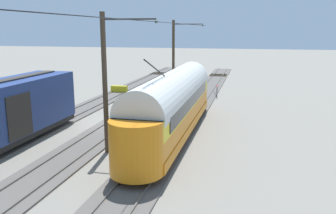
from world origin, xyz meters
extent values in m
plane|color=gray|center=(0.00, 0.00, 0.00)|extent=(220.00, 220.00, 0.00)
cube|color=#56514C|center=(-4.71, 0.00, 0.05)|extent=(2.80, 80.00, 0.10)
cube|color=#59544C|center=(-4.00, 0.00, 0.14)|extent=(0.07, 80.00, 0.08)
cube|color=#59544C|center=(-5.43, 0.00, 0.14)|extent=(0.07, 80.00, 0.08)
cube|color=#2D2316|center=(-4.71, -32.00, 0.11)|extent=(2.50, 0.24, 0.08)
cube|color=#2D2316|center=(-4.71, -31.35, 0.11)|extent=(2.50, 0.24, 0.08)
cube|color=#2D2316|center=(-4.71, -30.70, 0.11)|extent=(2.50, 0.24, 0.08)
cube|color=#2D2316|center=(-4.71, -30.05, 0.11)|extent=(2.50, 0.24, 0.08)
cube|color=#2D2316|center=(-4.71, -29.40, 0.11)|extent=(2.50, 0.24, 0.08)
cube|color=#56514C|center=(0.00, 0.00, 0.05)|extent=(2.80, 80.00, 0.10)
cube|color=#59544C|center=(0.72, 0.00, 0.14)|extent=(0.07, 80.00, 0.08)
cube|color=#59544C|center=(-0.72, 0.00, 0.14)|extent=(0.07, 80.00, 0.08)
cube|color=#2D2316|center=(0.00, -32.00, 0.11)|extent=(2.50, 0.24, 0.08)
cube|color=#2D2316|center=(0.00, -31.35, 0.11)|extent=(2.50, 0.24, 0.08)
cube|color=#2D2316|center=(0.00, -30.70, 0.11)|extent=(2.50, 0.24, 0.08)
cube|color=#2D2316|center=(0.00, -30.05, 0.11)|extent=(2.50, 0.24, 0.08)
cube|color=#2D2316|center=(0.00, -29.40, 0.11)|extent=(2.50, 0.24, 0.08)
cube|color=#56514C|center=(4.71, 0.00, 0.05)|extent=(2.80, 80.00, 0.10)
cube|color=#59544C|center=(5.43, 0.00, 0.14)|extent=(0.07, 80.00, 0.08)
cube|color=#59544C|center=(4.00, 0.00, 0.14)|extent=(0.07, 80.00, 0.08)
cube|color=#2D2316|center=(4.71, -32.00, 0.11)|extent=(2.50, 0.24, 0.08)
cube|color=#2D2316|center=(4.71, -31.35, 0.11)|extent=(2.50, 0.24, 0.08)
cube|color=#2D2316|center=(4.71, -30.70, 0.11)|extent=(2.50, 0.24, 0.08)
cube|color=#2D2316|center=(4.71, -30.05, 0.11)|extent=(2.50, 0.24, 0.08)
cube|color=#2D2316|center=(4.71, -29.40, 0.11)|extent=(2.50, 0.24, 0.08)
cube|color=orange|center=(-4.71, 1.35, 0.71)|extent=(2.65, 15.37, 0.55)
cube|color=orange|center=(-4.71, 1.35, 1.46)|extent=(2.55, 15.37, 0.95)
cube|color=yellow|center=(-4.71, 1.35, 2.46)|extent=(2.55, 15.37, 1.05)
cylinder|color=silver|center=(-4.71, 1.35, 2.98)|extent=(2.65, 15.06, 2.65)
cylinder|color=orange|center=(-4.71, -6.28, 1.70)|extent=(2.55, 2.55, 2.55)
cylinder|color=orange|center=(-4.71, 8.99, 1.70)|extent=(2.55, 2.55, 2.55)
cube|color=black|center=(-4.71, -7.42, 2.72)|extent=(1.63, 0.08, 0.36)
cube|color=black|center=(-4.71, -7.45, 2.41)|extent=(1.73, 0.06, 0.80)
cube|color=black|center=(-6.01, 1.35, 2.46)|extent=(0.04, 12.91, 0.80)
cube|color=black|center=(-3.42, 1.35, 2.46)|extent=(0.04, 12.91, 0.80)
cylinder|color=silver|center=(-4.71, -7.54, 1.46)|extent=(0.24, 0.06, 0.24)
cube|color=gray|center=(-4.71, -7.48, 0.53)|extent=(1.94, 0.12, 0.20)
cylinder|color=black|center=(-4.71, 5.66, 4.95)|extent=(0.07, 4.03, 1.35)
cylinder|color=black|center=(-5.43, -3.57, 0.56)|extent=(0.10, 0.76, 0.76)
cylinder|color=black|center=(-4.00, -3.57, 0.56)|extent=(0.10, 0.76, 0.76)
cylinder|color=black|center=(-5.43, 6.27, 0.56)|extent=(0.10, 0.76, 0.76)
cylinder|color=black|center=(-4.00, 6.27, 0.56)|extent=(0.10, 0.76, 0.76)
cube|color=black|center=(4.71, 6.38, 0.53)|extent=(2.70, 13.08, 0.36)
cube|color=black|center=(3.23, 6.38, 2.07)|extent=(0.06, 2.20, 2.56)
cylinder|color=black|center=(4.00, 1.80, 0.60)|extent=(0.10, 0.84, 0.84)
cylinder|color=black|center=(5.43, 1.80, 0.60)|extent=(0.10, 0.84, 0.84)
cylinder|color=#423323|center=(-1.72, -12.19, 3.96)|extent=(0.28, 0.28, 7.91)
cylinder|color=#2D2D2D|center=(-3.22, -12.19, 7.51)|extent=(3.00, 0.10, 0.10)
sphere|color=#334733|center=(-4.71, -12.19, 7.36)|extent=(0.16, 0.16, 0.16)
cylinder|color=#423323|center=(-1.72, 5.45, 3.96)|extent=(0.28, 0.28, 7.91)
cylinder|color=#2D2D2D|center=(-3.22, 5.45, 7.51)|extent=(3.00, 0.10, 0.10)
sphere|color=#334733|center=(-4.71, 5.45, 7.36)|extent=(0.16, 0.16, 0.16)
cylinder|color=black|center=(-4.71, 5.45, 7.36)|extent=(0.03, 39.27, 0.03)
cylinder|color=black|center=(-3.22, -12.19, 7.51)|extent=(3.00, 0.02, 0.02)
cylinder|color=black|center=(-6.23, -13.00, 0.55)|extent=(0.08, 0.08, 1.10)
cylinder|color=red|center=(-6.23, -13.00, 1.22)|extent=(0.30, 0.30, 0.03)
cylinder|color=#262626|center=(-6.05, -13.00, 0.35)|extent=(0.33, 0.04, 0.54)
cube|color=#2D2316|center=(7.64, -1.72, 0.09)|extent=(0.24, 2.40, 0.18)
cube|color=#2D2316|center=(7.94, -1.72, 0.09)|extent=(0.24, 2.40, 0.18)
cube|color=#2D2316|center=(8.24, -1.72, 0.09)|extent=(0.24, 2.40, 0.18)
cube|color=#2D2316|center=(7.94, -2.02, 0.27)|extent=(2.40, 0.24, 0.18)
cube|color=#2D2316|center=(7.94, -1.72, 0.27)|extent=(2.40, 0.24, 0.18)
cube|color=#2D2316|center=(7.94, -1.42, 0.27)|extent=(2.40, 0.24, 0.18)
cube|color=#2D2316|center=(7.64, -1.72, 0.45)|extent=(0.24, 2.40, 0.18)
cube|color=#2D2316|center=(7.94, -1.72, 0.45)|extent=(0.24, 2.40, 0.18)
cube|color=#2D2316|center=(8.24, -1.72, 0.45)|extent=(0.24, 2.40, 0.18)
cube|color=#B2A519|center=(4.71, -13.13, 0.40)|extent=(1.80, 0.60, 0.80)
camera|label=1|loc=(-9.66, 23.58, 6.97)|focal=37.67mm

